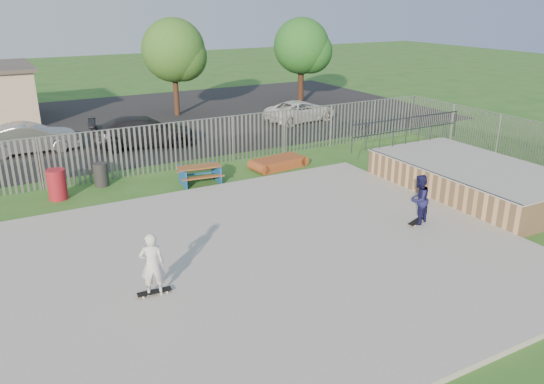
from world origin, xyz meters
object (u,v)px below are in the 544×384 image
car_white (301,111)px  trash_bin_grey (101,175)px  skater_white (152,264)px  picnic_table (200,174)px  tree_right (301,46)px  car_silver (30,138)px  car_dark (143,132)px  skater_navy (419,199)px  funbox (279,163)px  tree_mid (173,50)px  trash_bin_red (57,184)px

car_white → trash_bin_grey: bearing=108.0°
trash_bin_grey → skater_white: 8.98m
picnic_table → car_white: 11.84m
tree_right → car_silver: bearing=-165.4°
picnic_table → car_dark: 6.37m
skater_navy → skater_white: size_ratio=1.00×
trash_bin_grey → tree_right: size_ratio=0.16×
picnic_table → funbox: (3.64, 0.24, -0.14)m
tree_mid → funbox: bearing=-89.4°
trash_bin_grey → tree_right: bearing=34.7°
car_silver → skater_white: 15.24m
car_dark → tree_right: (12.54, 5.94, 3.05)m
car_silver → car_dark: (4.89, -1.39, 0.03)m
picnic_table → trash_bin_grey: bearing=163.0°
picnic_table → car_silver: 9.36m
car_white → skater_navy: bearing=154.4°
tree_right → skater_white: bearing=-129.5°
car_dark → skater_navy: skater_navy is taller
trash_bin_grey → car_silver: (-1.84, 6.25, 0.26)m
tree_right → skater_navy: size_ratio=3.60×
trash_bin_red → car_dark: bearing=49.7°
trash_bin_red → picnic_table: bearing=-8.8°
trash_bin_grey → car_white: 13.94m
picnic_table → funbox: 3.65m
trash_bin_red → trash_bin_grey: trash_bin_red is taller
skater_white → funbox: bearing=-120.8°
picnic_table → skater_navy: 8.48m
car_silver → skater_navy: size_ratio=2.65×
car_white → picnic_table: bearing=121.7°
funbox → tree_right: tree_right is taller
funbox → tree_right: (8.54, 12.04, 3.58)m
skater_navy → car_dark: bearing=-91.3°
tree_right → car_white: bearing=-121.5°
tree_mid → skater_navy: size_ratio=3.67×
funbox → skater_white: skater_white is taller
car_white → car_silver: bearing=81.5°
skater_white → skater_navy: bearing=-164.4°
picnic_table → skater_white: bearing=-112.1°
car_dark → funbox: bearing=-135.8°
car_dark → skater_navy: 14.40m
trash_bin_grey → skater_navy: (7.72, -8.76, 0.49)m
trash_bin_red → car_silver: car_silver is taller
car_white → tree_mid: tree_mid is taller
trash_bin_red → skater_navy: bearing=-40.6°
skater_navy → car_silver: bearing=-77.8°
picnic_table → car_silver: bearing=130.7°
funbox → picnic_table: bearing=176.4°
trash_bin_grey → tree_mid: size_ratio=0.16×
tree_right → skater_navy: tree_right is taller
car_white → skater_white: 19.97m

